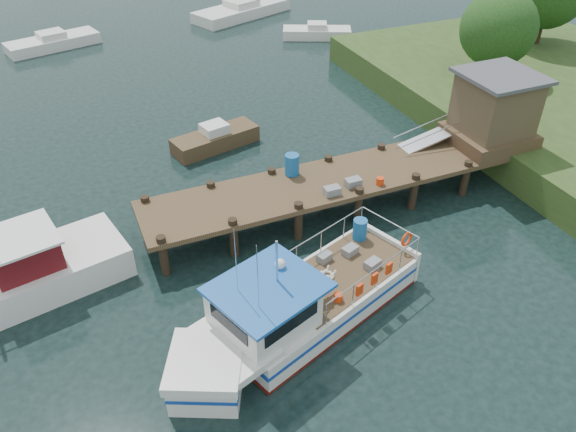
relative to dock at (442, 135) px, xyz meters
name	(u,v)px	position (x,y,z in m)	size (l,w,h in m)	color
ground_plane	(296,216)	(-6.51, -0.01, -2.24)	(160.00, 160.00, 0.00)	black
dock	(442,135)	(0.00, 0.00, 0.00)	(16.60, 3.00, 4.78)	#4D3924
lobster_boat	(293,310)	(-9.01, -5.39, -1.42)	(9.16, 5.29, 4.51)	silver
moored_rowboat	(215,139)	(-7.74, 6.69, -1.80)	(4.35, 2.35, 1.20)	#4D3924
moored_a	(53,42)	(-13.68, 24.36, -1.83)	(6.29, 3.54, 1.10)	silver
moored_b	(317,32)	(3.60, 19.22, -1.85)	(4.99, 3.44, 1.05)	silver
moored_c	(242,10)	(0.46, 26.19, -1.77)	(8.42, 5.50, 1.26)	silver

